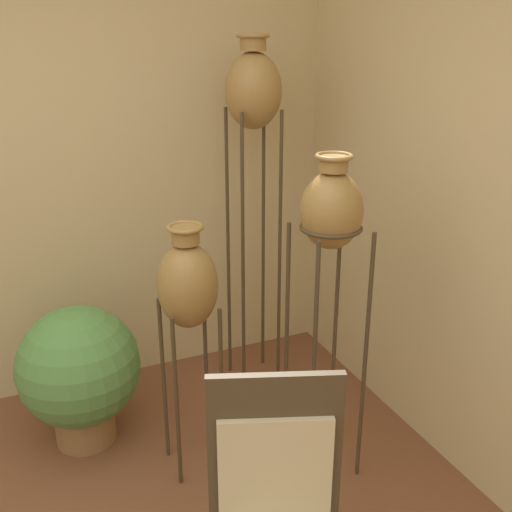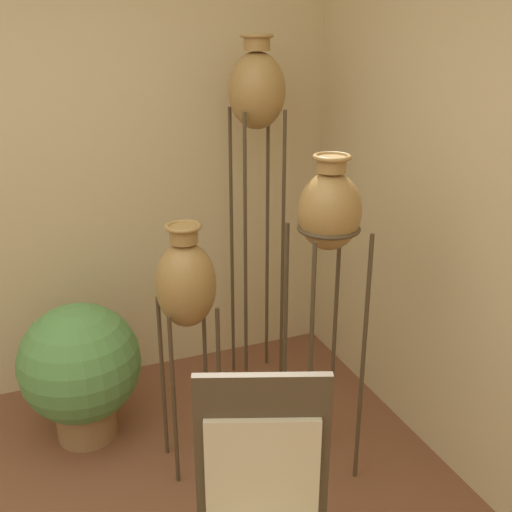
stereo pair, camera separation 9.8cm
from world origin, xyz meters
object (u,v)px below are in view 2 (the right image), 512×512
object	(u,v)px
vase_stand_medium	(329,220)
potted_plant	(81,368)
vase_stand_tall	(257,100)
vase_stand_short	(186,287)

from	to	relation	value
vase_stand_medium	potted_plant	bearing A→B (deg)	146.81
vase_stand_tall	vase_stand_short	distance (m)	1.14
potted_plant	vase_stand_tall	bearing A→B (deg)	11.05
vase_stand_tall	vase_stand_medium	world-z (taller)	vase_stand_tall
vase_stand_tall	vase_stand_medium	bearing A→B (deg)	-91.53
vase_stand_short	potted_plant	world-z (taller)	vase_stand_short
vase_stand_tall	vase_stand_short	size ratio (longest dim) A/B	1.61
vase_stand_tall	potted_plant	distance (m)	1.69
vase_stand_tall	vase_stand_short	xyz separation A→B (m)	(-0.60, -0.63, -0.74)
vase_stand_tall	potted_plant	bearing A→B (deg)	-168.95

